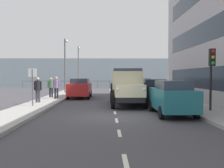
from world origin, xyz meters
The scene contains 19 objects.
ground_plane centered at (0.00, -9.51, 0.00)m, with size 80.00×80.00×0.00m, color #423F44.
sidewalk_left centered at (-4.84, -9.51, 0.07)m, with size 2.16×40.44×0.15m, color #9E9993.
sidewalk_right centered at (4.84, -9.51, 0.07)m, with size 2.16×40.44×0.15m, color #9E9993.
road_centreline_markings centered at (0.00, -7.65, 0.00)m, with size 0.12×34.71×0.01m.
sea_horizon centered at (0.00, -32.73, 2.50)m, with size 80.00×0.80×5.00m, color #84939E.
seawall_railing centered at (0.00, -29.13, 0.92)m, with size 28.08×0.08×1.20m.
truck_vintage_cream centered at (-0.90, -4.24, 1.18)m, with size 2.17×5.64×2.43m.
car_teal_kerbside_near centered at (-2.81, -0.42, 0.89)m, with size 1.75×4.07×1.72m.
car_black_kerbside_1 centered at (-2.81, -5.92, 0.90)m, with size 1.81×4.52×1.72m.
car_maroon_kerbside_2 centered at (-2.81, -11.47, 0.89)m, with size 1.76×3.83×1.72m.
car_white_kerbside_3 centered at (-2.81, -17.16, 0.90)m, with size 1.90×4.33×1.72m.
car_red_oppositeside_0 centered at (2.81, -10.37, 0.90)m, with size 1.89×4.34×1.72m.
pedestrian_with_bag centered at (5.13, -5.24, 1.15)m, with size 0.53×0.34×1.71m.
pedestrian_near_railing centered at (4.41, -7.96, 1.18)m, with size 0.53×0.34×1.75m.
pedestrian_couple_a centered at (5.14, -9.40, 1.12)m, with size 0.53×0.34×1.66m.
traffic_light_near centered at (-5.00, -0.92, 2.47)m, with size 0.28×0.41×3.20m.
lamp_post_promenade centered at (4.96, -15.70, 3.66)m, with size 0.32×1.14×5.82m.
lamp_post_far centered at (4.77, -26.94, 3.91)m, with size 0.32×1.14×6.29m.
street_sign centered at (4.90, -3.22, 1.68)m, with size 0.50×0.07×2.25m.
Camera 1 is at (0.42, 12.23, 1.95)m, focal length 41.08 mm.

